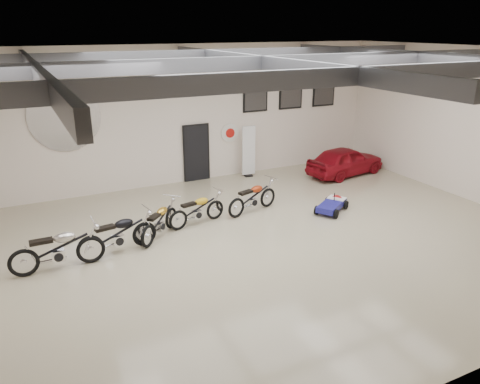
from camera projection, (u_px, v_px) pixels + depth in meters
name	position (u px, v px, depth m)	size (l,w,h in m)	color
floor	(259.00, 243.00, 12.69)	(16.00, 12.00, 0.01)	tan
ceiling	(262.00, 52.00, 11.02)	(16.00, 12.00, 0.01)	slate
back_wall	(182.00, 116.00, 16.93)	(16.00, 0.02, 5.00)	silver
right_wall	(477.00, 126.00, 15.18)	(0.02, 12.00, 5.00)	silver
ceiling_beams	(262.00, 63.00, 11.10)	(15.80, 11.80, 0.32)	#53545A
door	(196.00, 153.00, 17.58)	(0.92, 0.08, 2.10)	black
logo_plaque	(65.00, 117.00, 15.12)	(2.30, 0.06, 1.16)	silver
poster_left	(255.00, 94.00, 17.94)	(1.05, 0.08, 1.35)	black
poster_mid	(291.00, 92.00, 18.61)	(1.05, 0.08, 1.35)	black
poster_right	(324.00, 90.00, 19.27)	(1.05, 0.08, 1.35)	black
oil_sign	(230.00, 133.00, 17.94)	(0.72, 0.10, 0.72)	white
banner_stand	(249.00, 152.00, 18.05)	(0.53, 0.21, 1.96)	white
motorcycle_silver	(57.00, 248.00, 11.15)	(2.18, 0.67, 1.13)	silver
motorcycle_black	(117.00, 234.00, 11.99)	(2.09, 0.65, 1.09)	silver
motorcycle_gold	(160.00, 220.00, 12.92)	(1.91, 0.59, 0.99)	silver
motorcycle_yellow	(197.00, 209.00, 13.76)	(1.86, 0.58, 0.97)	silver
motorcycle_red	(252.00, 197.00, 14.67)	(1.95, 0.61, 1.02)	silver
go_kart	(333.00, 202.00, 14.88)	(1.60, 0.72, 0.58)	navy
vintage_car	(345.00, 161.00, 18.38)	(3.35, 1.35, 1.14)	maroon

